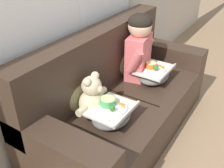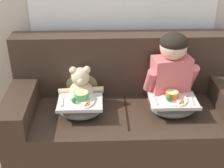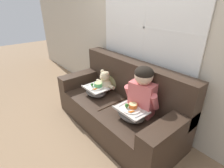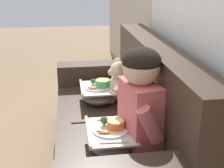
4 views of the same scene
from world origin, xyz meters
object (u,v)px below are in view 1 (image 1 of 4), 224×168
at_px(couch, 120,99).
at_px(child_figure, 139,43).
at_px(teddy_bear, 93,98).
at_px(lap_tray_teddy, 111,114).
at_px(lap_tray_child, 154,74).
at_px(throw_pillow_behind_teddy, 78,90).
at_px(throw_pillow_behind_child, 126,57).

bearing_deg(couch, child_figure, 3.26).
relative_size(child_figure, teddy_bear, 1.65).
bearing_deg(lap_tray_teddy, child_figure, 13.10).
bearing_deg(child_figure, lap_tray_child, -90.32).
relative_size(throw_pillow_behind_teddy, teddy_bear, 0.90).
xyz_separation_m(couch, throw_pillow_behind_teddy, (-0.39, 0.17, 0.25)).
bearing_deg(throw_pillow_behind_teddy, teddy_bear, -89.84).
relative_size(child_figure, lap_tray_teddy, 1.76).
height_order(couch, teddy_bear, couch).
xyz_separation_m(throw_pillow_behind_teddy, lap_tray_child, (0.78, -0.33, -0.11)).
xyz_separation_m(couch, lap_tray_child, (0.39, -0.16, 0.14)).
bearing_deg(lap_tray_child, couch, 157.60).
height_order(throw_pillow_behind_child, teddy_bear, throw_pillow_behind_child).
relative_size(throw_pillow_behind_child, child_figure, 0.60).
distance_m(throw_pillow_behind_child, throw_pillow_behind_teddy, 0.78).
height_order(couch, lap_tray_child, couch).
height_order(couch, lap_tray_teddy, couch).
relative_size(teddy_bear, lap_tray_child, 1.00).
bearing_deg(couch, throw_pillow_behind_child, 23.45).
xyz_separation_m(throw_pillow_behind_child, lap_tray_child, (-0.00, -0.33, -0.11)).
bearing_deg(throw_pillow_behind_child, lap_tray_teddy, -157.16).
xyz_separation_m(throw_pillow_behind_child, lap_tray_teddy, (-0.78, -0.33, -0.10)).
relative_size(throw_pillow_behind_child, lap_tray_child, 0.99).
height_order(teddy_bear, lap_tray_child, teddy_bear).
height_order(throw_pillow_behind_child, throw_pillow_behind_teddy, throw_pillow_behind_child).
distance_m(couch, teddy_bear, 0.45).
relative_size(lap_tray_child, lap_tray_teddy, 1.07).
bearing_deg(couch, lap_tray_child, -22.40).
xyz_separation_m(child_figure, teddy_bear, (-0.78, -0.00, -0.20)).
xyz_separation_m(throw_pillow_behind_child, throw_pillow_behind_teddy, (-0.78, 0.00, 0.00)).
distance_m(throw_pillow_behind_child, child_figure, 0.23).
height_order(couch, throw_pillow_behind_teddy, couch).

